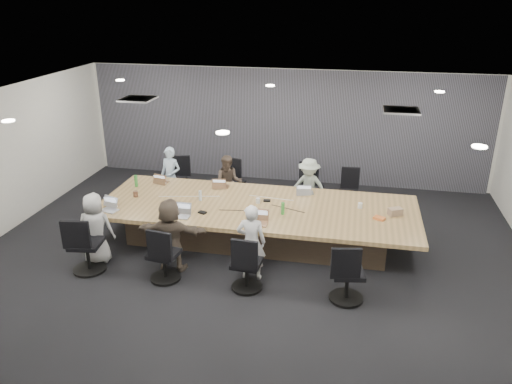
% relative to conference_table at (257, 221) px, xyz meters
% --- Properties ---
extents(floor, '(10.00, 8.00, 0.00)m').
position_rel_conference_table_xyz_m(floor, '(0.00, -0.50, -0.40)').
color(floor, black).
rests_on(floor, ground).
extents(ceiling, '(10.00, 8.00, 0.00)m').
position_rel_conference_table_xyz_m(ceiling, '(0.00, -0.50, 2.40)').
color(ceiling, white).
rests_on(ceiling, wall_back).
extents(wall_back, '(10.00, 0.00, 2.80)m').
position_rel_conference_table_xyz_m(wall_back, '(0.00, 3.50, 1.00)').
color(wall_back, silver).
rests_on(wall_back, ground).
extents(wall_front, '(10.00, 0.00, 2.80)m').
position_rel_conference_table_xyz_m(wall_front, '(0.00, -4.50, 1.00)').
color(wall_front, silver).
rests_on(wall_front, ground).
extents(wall_left, '(0.00, 8.00, 2.80)m').
position_rel_conference_table_xyz_m(wall_left, '(-5.00, -0.50, 1.00)').
color(wall_left, silver).
rests_on(wall_left, ground).
extents(curtain, '(9.80, 0.04, 2.80)m').
position_rel_conference_table_xyz_m(curtain, '(0.00, 3.42, 1.00)').
color(curtain, '#595763').
rests_on(curtain, ground).
extents(conference_table, '(6.00, 2.20, 0.74)m').
position_rel_conference_table_xyz_m(conference_table, '(0.00, 0.00, 0.00)').
color(conference_table, '#4A3A2C').
rests_on(conference_table, ground).
extents(chair_0, '(0.62, 0.62, 0.76)m').
position_rel_conference_table_xyz_m(chair_0, '(-2.24, 1.70, -0.02)').
color(chair_0, black).
rests_on(chair_0, ground).
extents(chair_1, '(0.65, 0.65, 0.80)m').
position_rel_conference_table_xyz_m(chair_1, '(-0.91, 1.70, -0.00)').
color(chair_1, black).
rests_on(chair_1, ground).
extents(chair_2, '(0.68, 0.68, 0.82)m').
position_rel_conference_table_xyz_m(chair_2, '(0.84, 1.70, 0.01)').
color(chair_2, black).
rests_on(chair_2, ground).
extents(chair_3, '(0.51, 0.51, 0.73)m').
position_rel_conference_table_xyz_m(chair_3, '(1.68, 1.70, -0.04)').
color(chair_3, black).
rests_on(chair_3, ground).
extents(chair_4, '(0.67, 0.67, 0.88)m').
position_rel_conference_table_xyz_m(chair_4, '(-2.62, -1.70, 0.04)').
color(chair_4, black).
rests_on(chair_4, ground).
extents(chair_5, '(0.61, 0.61, 0.80)m').
position_rel_conference_table_xyz_m(chair_5, '(-1.23, -1.70, -0.00)').
color(chair_5, black).
rests_on(chair_5, ground).
extents(chair_6, '(0.56, 0.56, 0.78)m').
position_rel_conference_table_xyz_m(chair_6, '(0.18, -1.70, -0.01)').
color(chair_6, black).
rests_on(chair_6, ground).
extents(chair_7, '(0.65, 0.65, 0.83)m').
position_rel_conference_table_xyz_m(chair_7, '(1.77, -1.70, 0.01)').
color(chair_7, black).
rests_on(chair_7, ground).
extents(person_0, '(0.53, 0.39, 1.33)m').
position_rel_conference_table_xyz_m(person_0, '(-2.24, 1.35, 0.27)').
color(person_0, silver).
rests_on(person_0, ground).
extents(laptop_0, '(0.33, 0.26, 0.02)m').
position_rel_conference_table_xyz_m(laptop_0, '(-2.24, 0.80, 0.35)').
color(laptop_0, '#8C6647').
rests_on(laptop_0, conference_table).
extents(person_1, '(0.67, 0.56, 1.23)m').
position_rel_conference_table_xyz_m(person_1, '(-0.91, 1.35, 0.22)').
color(person_1, brown).
rests_on(person_1, ground).
extents(laptop_1, '(0.31, 0.23, 0.02)m').
position_rel_conference_table_xyz_m(laptop_1, '(-0.91, 0.80, 0.35)').
color(laptop_1, '#8C6647').
rests_on(laptop_1, conference_table).
extents(person_2, '(0.91, 0.64, 1.28)m').
position_rel_conference_table_xyz_m(person_2, '(0.84, 1.35, 0.24)').
color(person_2, '#A3B2A2').
rests_on(person_2, ground).
extents(laptop_2, '(0.33, 0.25, 0.02)m').
position_rel_conference_table_xyz_m(laptop_2, '(0.84, 0.80, 0.35)').
color(laptop_2, '#B2B2B7').
rests_on(laptop_2, conference_table).
extents(person_4, '(0.69, 0.51, 1.29)m').
position_rel_conference_table_xyz_m(person_4, '(-2.62, -1.35, 0.25)').
color(person_4, '#B2B2B2').
rests_on(person_4, ground).
extents(laptop_4, '(0.35, 0.28, 0.02)m').
position_rel_conference_table_xyz_m(laptop_4, '(-2.62, -0.80, 0.35)').
color(laptop_4, '#B2B2B7').
rests_on(laptop_4, conference_table).
extents(person_5, '(1.24, 0.47, 1.31)m').
position_rel_conference_table_xyz_m(person_5, '(-1.23, -1.35, 0.25)').
color(person_5, brown).
rests_on(person_5, ground).
extents(laptop_5, '(0.29, 0.21, 0.02)m').
position_rel_conference_table_xyz_m(laptop_5, '(-1.23, -0.80, 0.35)').
color(laptop_5, '#B2B2B7').
rests_on(laptop_5, conference_table).
extents(person_6, '(0.50, 0.35, 1.33)m').
position_rel_conference_table_xyz_m(person_6, '(0.18, -1.35, 0.27)').
color(person_6, silver).
rests_on(person_6, ground).
extents(laptop_6, '(0.33, 0.23, 0.02)m').
position_rel_conference_table_xyz_m(laptop_6, '(0.18, -0.80, 0.35)').
color(laptop_6, '#8C6647').
rests_on(laptop_6, conference_table).
extents(bottle_green_left, '(0.07, 0.07, 0.24)m').
position_rel_conference_table_xyz_m(bottle_green_left, '(-2.65, 0.46, 0.46)').
color(bottle_green_left, green).
rests_on(bottle_green_left, conference_table).
extents(bottle_green_right, '(0.08, 0.08, 0.23)m').
position_rel_conference_table_xyz_m(bottle_green_right, '(0.54, -0.31, 0.45)').
color(bottle_green_right, green).
rests_on(bottle_green_right, conference_table).
extents(bottle_clear, '(0.06, 0.06, 0.20)m').
position_rel_conference_table_xyz_m(bottle_clear, '(-1.12, 0.01, 0.44)').
color(bottle_clear, silver).
rests_on(bottle_clear, conference_table).
extents(cup_white_far, '(0.08, 0.08, 0.10)m').
position_rel_conference_table_xyz_m(cup_white_far, '(-0.00, 0.11, 0.39)').
color(cup_white_far, white).
rests_on(cup_white_far, conference_table).
extents(cup_white_near, '(0.10, 0.10, 0.10)m').
position_rel_conference_table_xyz_m(cup_white_near, '(1.91, 0.26, 0.39)').
color(cup_white_near, white).
rests_on(cup_white_near, conference_table).
extents(mug_brown, '(0.10, 0.10, 0.11)m').
position_rel_conference_table_xyz_m(mug_brown, '(-2.43, -0.06, 0.40)').
color(mug_brown, brown).
rests_on(mug_brown, conference_table).
extents(mic_left, '(0.17, 0.14, 0.03)m').
position_rel_conference_table_xyz_m(mic_left, '(-0.91, -0.56, 0.35)').
color(mic_left, black).
rests_on(mic_left, conference_table).
extents(mic_right, '(0.14, 0.10, 0.03)m').
position_rel_conference_table_xyz_m(mic_right, '(0.15, 0.23, 0.35)').
color(mic_right, black).
rests_on(mic_right, conference_table).
extents(stapler, '(0.16, 0.10, 0.06)m').
position_rel_conference_table_xyz_m(stapler, '(0.02, -0.60, 0.37)').
color(stapler, black).
rests_on(stapler, conference_table).
extents(canvas_bag, '(0.28, 0.24, 0.13)m').
position_rel_conference_table_xyz_m(canvas_bag, '(2.54, 0.07, 0.40)').
color(canvas_bag, '#9D7F63').
rests_on(canvas_bag, conference_table).
extents(snack_packet, '(0.23, 0.20, 0.04)m').
position_rel_conference_table_xyz_m(snack_packet, '(2.25, -0.18, 0.36)').
color(snack_packet, orange).
rests_on(snack_packet, conference_table).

